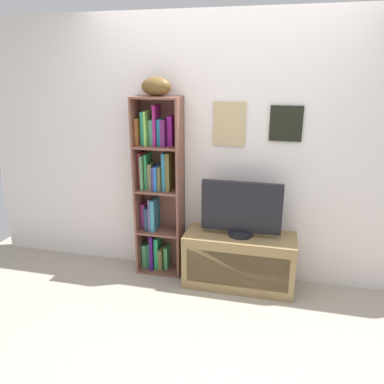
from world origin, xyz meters
The scene contains 6 objects.
ground centered at (0.00, 0.00, -0.02)m, with size 5.20×5.20×0.04m, color gray.
back_wall centered at (0.00, 1.13, 1.20)m, with size 4.80×0.08×2.40m.
bookshelf centered at (-0.61, 1.01, 0.85)m, with size 0.43×0.24×1.69m.
football centered at (-0.59, 0.98, 1.78)m, with size 0.28×0.16×0.16m, color brown.
tv_stand centered at (0.20, 0.90, 0.25)m, with size 0.99×0.40×0.50m.
television centered at (0.20, 0.90, 0.74)m, with size 0.71×0.22×0.50m.
Camera 1 is at (0.52, -2.25, 1.92)m, focal length 35.81 mm.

